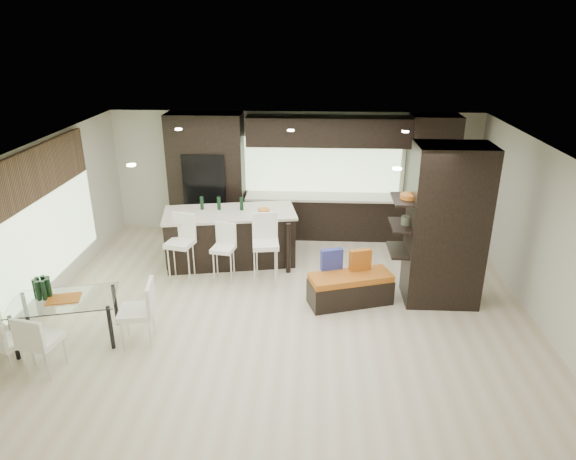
# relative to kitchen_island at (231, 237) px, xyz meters

# --- Properties ---
(ground) EXTENTS (8.00, 8.00, 0.00)m
(ground) POSITION_rel_kitchen_island_xyz_m (1.19, -1.74, -0.53)
(ground) COLOR beige
(ground) RESTS_ON ground
(back_wall) EXTENTS (8.00, 0.02, 2.70)m
(back_wall) POSITION_rel_kitchen_island_xyz_m (1.19, 1.76, 0.82)
(back_wall) COLOR beige
(back_wall) RESTS_ON ground
(left_wall) EXTENTS (0.02, 7.00, 2.70)m
(left_wall) POSITION_rel_kitchen_island_xyz_m (-2.81, -1.74, 0.82)
(left_wall) COLOR beige
(left_wall) RESTS_ON ground
(right_wall) EXTENTS (0.02, 7.00, 2.70)m
(right_wall) POSITION_rel_kitchen_island_xyz_m (5.19, -1.74, 0.82)
(right_wall) COLOR beige
(right_wall) RESTS_ON ground
(ceiling) EXTENTS (8.00, 7.00, 0.02)m
(ceiling) POSITION_rel_kitchen_island_xyz_m (1.19, -1.74, 2.17)
(ceiling) COLOR white
(ceiling) RESTS_ON ground
(window_left) EXTENTS (0.04, 3.20, 1.90)m
(window_left) POSITION_rel_kitchen_island_xyz_m (-2.77, -1.54, 0.82)
(window_left) COLOR #B2D199
(window_left) RESTS_ON left_wall
(window_back) EXTENTS (3.40, 0.04, 1.20)m
(window_back) POSITION_rel_kitchen_island_xyz_m (1.79, 1.72, 1.02)
(window_back) COLOR #B2D199
(window_back) RESTS_ON back_wall
(stone_accent) EXTENTS (0.08, 3.00, 0.80)m
(stone_accent) POSITION_rel_kitchen_island_xyz_m (-2.74, -1.54, 1.72)
(stone_accent) COLOR brown
(stone_accent) RESTS_ON left_wall
(ceiling_spots) EXTENTS (4.00, 3.00, 0.02)m
(ceiling_spots) POSITION_rel_kitchen_island_xyz_m (1.19, -1.49, 2.15)
(ceiling_spots) COLOR white
(ceiling_spots) RESTS_ON ceiling
(back_cabinetry) EXTENTS (6.80, 0.68, 2.70)m
(back_cabinetry) POSITION_rel_kitchen_island_xyz_m (1.69, 1.43, 0.82)
(back_cabinetry) COLOR black
(back_cabinetry) RESTS_ON ground
(refrigerator) EXTENTS (0.90, 0.68, 1.90)m
(refrigerator) POSITION_rel_kitchen_island_xyz_m (-0.71, 1.38, 0.42)
(refrigerator) COLOR black
(refrigerator) RESTS_ON ground
(partition_column) EXTENTS (1.20, 0.80, 2.70)m
(partition_column) POSITION_rel_kitchen_island_xyz_m (3.79, -1.34, 0.82)
(partition_column) COLOR black
(partition_column) RESTS_ON ground
(kitchen_island) EXTENTS (2.69, 1.54, 1.05)m
(kitchen_island) POSITION_rel_kitchen_island_xyz_m (0.00, 0.00, 0.00)
(kitchen_island) COLOR black
(kitchen_island) RESTS_ON ground
(stool_left) EXTENTS (0.54, 0.54, 1.02)m
(stool_left) POSITION_rel_kitchen_island_xyz_m (-0.78, -0.87, -0.02)
(stool_left) COLOR white
(stool_left) RESTS_ON ground
(stool_mid) EXTENTS (0.45, 0.45, 0.88)m
(stool_mid) POSITION_rel_kitchen_island_xyz_m (0.00, -0.84, -0.09)
(stool_mid) COLOR white
(stool_mid) RESTS_ON ground
(stool_right) EXTENTS (0.52, 0.52, 1.04)m
(stool_right) POSITION_rel_kitchen_island_xyz_m (0.78, -0.87, -0.01)
(stool_right) COLOR white
(stool_right) RESTS_ON ground
(bench) EXTENTS (1.49, 0.93, 0.53)m
(bench) POSITION_rel_kitchen_island_xyz_m (2.27, -1.54, -0.26)
(bench) COLOR black
(bench) RESTS_ON ground
(floor_vase) EXTENTS (0.41, 0.41, 1.09)m
(floor_vase) POSITION_rel_kitchen_island_xyz_m (3.49, -0.89, 0.02)
(floor_vase) COLOR #434833
(floor_vase) RESTS_ON ground
(dining_table) EXTENTS (1.61, 1.16, 0.70)m
(dining_table) POSITION_rel_kitchen_island_xyz_m (-1.98, -2.90, -0.18)
(dining_table) COLOR white
(dining_table) RESTS_ON ground
(chair_near) EXTENTS (0.54, 0.54, 0.85)m
(chair_near) POSITION_rel_kitchen_island_xyz_m (-1.98, -3.62, -0.10)
(chair_near) COLOR white
(chair_near) RESTS_ON ground
(chair_far) EXTENTS (0.55, 0.55, 0.78)m
(chair_far) POSITION_rel_kitchen_island_xyz_m (-2.43, -3.60, -0.14)
(chair_far) COLOR white
(chair_far) RESTS_ON ground
(chair_end) EXTENTS (0.57, 0.57, 0.92)m
(chair_end) POSITION_rel_kitchen_island_xyz_m (-0.92, -2.90, -0.07)
(chair_end) COLOR white
(chair_end) RESTS_ON ground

